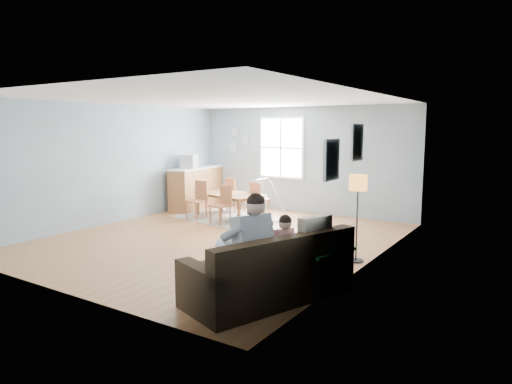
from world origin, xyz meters
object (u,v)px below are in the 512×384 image
Objects in this scene: father at (246,243)px; storage_cube at (234,263)px; dining_table at (229,206)px; chair_sw at (198,197)px; chair_se at (223,202)px; floor_lamp at (358,190)px; monitor at (189,162)px; toddler at (280,240)px; chair_nw at (234,193)px; chair_ne at (258,197)px; counter at (197,187)px; baby_swing at (261,199)px; sofa at (272,276)px.

storage_cube is at bearing 135.43° from father.
dining_table is at bearing 128.42° from father.
chair_se is at bearing -10.85° from chair_sw.
monitor reaches higher than floor_lamp.
toddler is 0.96m from storage_cube.
dining_table is at bearing -63.96° from chair_nw.
father is 1.56× the size of chair_nw.
floor_lamp reaches higher than chair_sw.
counter is (-2.09, 0.16, 0.09)m from chair_ne.
father is at bearing -49.64° from chair_se.
baby_swing is (0.86, -0.01, -0.10)m from chair_nw.
storage_cube is 4.66m from dining_table.
monitor reaches higher than toddler.
sofa is 2.61× the size of chair_nw.
chair_ne is at bearing 118.54° from storage_cube.
floor_lamp is 3.88m from chair_se.
dining_table is at bearing 115.57° from chair_se.
father is at bearing -38.86° from dining_table.
storage_cube is 5.38m from chair_nw.
monitor is at bearing -174.06° from chair_ne.
sofa is 7.04m from counter.
floor_lamp is at bearing -18.53° from chair_se.
floor_lamp is at bearing 58.67° from storage_cube.
monitor reaches higher than sofa.
father is 0.51m from toddler.
sofa reaches higher than chair_ne.
monitor reaches higher than chair_ne.
chair_ne is at bearing -4.45° from counter.
storage_cube is 0.61× the size of chair_nw.
counter is at bearing 144.90° from chair_se.
toddler is 0.99× the size of chair_ne.
monitor is (-1.50, 0.29, 0.99)m from dining_table.
sofa is at bearing -35.36° from dining_table.
chair_se is at bearing -35.10° from counter.
storage_cube is at bearing -42.88° from monitor.
sofa reaches higher than storage_cube.
chair_ne is (-2.29, 4.21, 0.22)m from storage_cube.
baby_swing reaches higher than chair_nw.
counter is (-1.57, 0.67, 0.27)m from dining_table.
father reaches higher than storage_cube.
floor_lamp is 0.69× the size of counter.
toddler is (0.23, 0.46, -0.02)m from father.
toddler is 6.61m from monitor.
toddler is at bearing -43.74° from chair_se.
chair_nw is at bearing 126.98° from father.
father is at bearing -58.97° from chair_ne.
dining_table is at bearing 131.93° from sofa.
counter is 2.15× the size of baby_swing.
sofa is 2.46× the size of baby_swing.
baby_swing is at bearing 124.70° from toddler.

